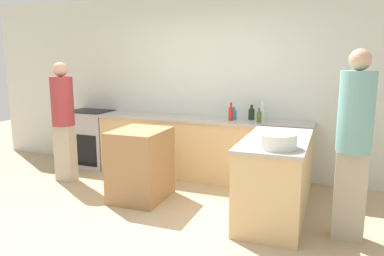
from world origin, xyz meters
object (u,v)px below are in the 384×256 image
island_table (141,164)px  person_at_peninsula (354,139)px  range_oven (91,138)px  vinegar_bottle_clear (262,113)px  mixing_bowl (276,141)px  dish_soap_bottle (234,114)px  wine_bottle_dark (251,114)px  olive_oil_bottle (259,117)px  hot_sauce_bottle (231,113)px  person_by_range (63,117)px

island_table → person_at_peninsula: 2.50m
range_oven → vinegar_bottle_clear: size_ratio=3.37×
person_at_peninsula → island_table: bearing=174.2°
mixing_bowl → dish_soap_bottle: (-0.82, 1.55, -0.00)m
range_oven → island_table: (1.53, -1.09, -0.01)m
dish_soap_bottle → vinegar_bottle_clear: 0.40m
vinegar_bottle_clear → wine_bottle_dark: bearing=162.3°
person_at_peninsula → range_oven: bearing=161.3°
person_at_peninsula → dish_soap_bottle: bearing=137.8°
olive_oil_bottle → hot_sauce_bottle: size_ratio=0.80×
olive_oil_bottle → person_at_peninsula: bearing=-47.3°
wine_bottle_dark → island_table: bearing=-133.6°
mixing_bowl → person_by_range: 3.15m
vinegar_bottle_clear → hot_sauce_bottle: 0.43m
mixing_bowl → vinegar_bottle_clear: bearing=105.1°
wine_bottle_dark → dish_soap_bottle: bearing=-163.6°
range_oven → person_at_peninsula: (3.95, -1.33, 0.56)m
wine_bottle_dark → vinegar_bottle_clear: vinegar_bottle_clear is taller
person_by_range → person_at_peninsula: size_ratio=0.93×
wine_bottle_dark → hot_sauce_bottle: (-0.25, -0.18, 0.02)m
range_oven → hot_sauce_bottle: hot_sauce_bottle is taller
wine_bottle_dark → vinegar_bottle_clear: bearing=-17.7°
olive_oil_bottle → person_by_range: size_ratio=0.12×
dish_soap_bottle → island_table: bearing=-128.7°
range_oven → hot_sauce_bottle: size_ratio=3.57×
person_by_range → person_at_peninsula: person_at_peninsula is taller
person_by_range → wine_bottle_dark: bearing=21.0°
olive_oil_bottle → vinegar_bottle_clear: (0.01, 0.17, 0.03)m
olive_oil_bottle → vinegar_bottle_clear: vinegar_bottle_clear is taller
dish_soap_bottle → hot_sauce_bottle: hot_sauce_bottle is taller
olive_oil_bottle → dish_soap_bottle: bearing=158.8°
hot_sauce_bottle → person_at_peninsula: person_at_peninsula is taller
vinegar_bottle_clear → person_by_range: bearing=-161.2°
wine_bottle_dark → hot_sauce_bottle: hot_sauce_bottle is taller
hot_sauce_bottle → person_by_range: 2.38m
vinegar_bottle_clear → person_at_peninsula: person_at_peninsula is taller
range_oven → person_at_peninsula: 4.21m
dish_soap_bottle → hot_sauce_bottle: (-0.02, -0.11, 0.03)m
island_table → mixing_bowl: 1.85m
olive_oil_bottle → wine_bottle_dark: bearing=124.5°
range_oven → dish_soap_bottle: dish_soap_bottle is taller
hot_sauce_bottle → island_table: bearing=-131.2°
mixing_bowl → person_at_peninsula: (0.70, 0.17, 0.04)m
range_oven → person_by_range: bearing=-78.7°
vinegar_bottle_clear → mixing_bowl: bearing=-74.9°
island_table → wine_bottle_dark: (1.14, 1.20, 0.54)m
range_oven → wine_bottle_dark: 2.72m
range_oven → vinegar_bottle_clear: vinegar_bottle_clear is taller
mixing_bowl → hot_sauce_bottle: hot_sauce_bottle is taller
island_table → person_by_range: bearing=170.0°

